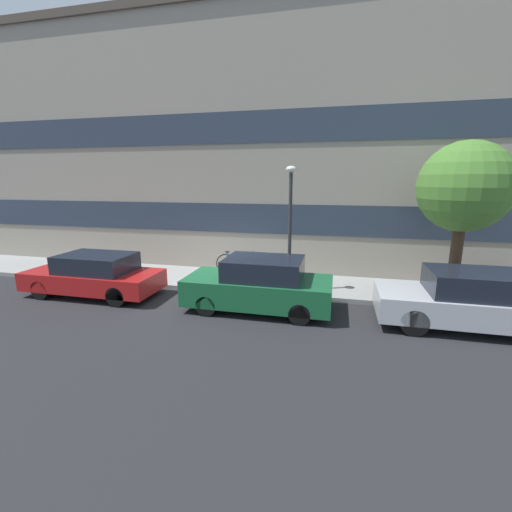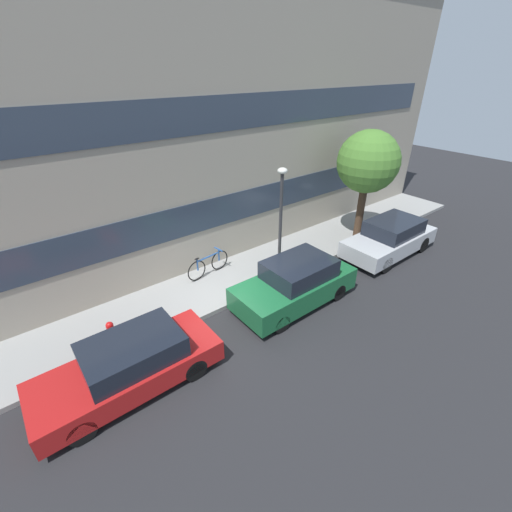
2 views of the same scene
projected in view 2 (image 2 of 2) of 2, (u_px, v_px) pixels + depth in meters
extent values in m
plane|color=#232326|center=(230.00, 307.00, 10.96)|extent=(56.00, 56.00, 0.00)
cube|color=gray|center=(209.00, 288.00, 11.78)|extent=(28.00, 2.51, 0.15)
cube|color=gray|center=(170.00, 133.00, 10.55)|extent=(28.00, 0.90, 9.87)
cube|color=#2D3847|center=(186.00, 221.00, 11.59)|extent=(25.76, 0.04, 1.10)
cube|color=#2D3847|center=(175.00, 118.00, 9.98)|extent=(25.76, 0.04, 1.10)
cube|color=#AD1919|center=(130.00, 370.00, 8.07)|extent=(4.24, 1.67, 0.57)
cube|color=black|center=(132.00, 350.00, 7.89)|extent=(2.20, 1.47, 0.55)
cylinder|color=black|center=(81.00, 431.00, 6.96)|extent=(0.60, 0.18, 0.60)
cylinder|color=black|center=(64.00, 384.00, 7.97)|extent=(0.60, 0.18, 0.60)
cylinder|color=black|center=(195.00, 369.00, 8.37)|extent=(0.60, 0.18, 0.60)
cylinder|color=black|center=(168.00, 336.00, 9.39)|extent=(0.60, 0.18, 0.60)
cube|color=#195B33|center=(294.00, 288.00, 10.93)|extent=(4.05, 1.74, 0.72)
cube|color=black|center=(299.00, 269.00, 10.70)|extent=(2.11, 1.53, 0.57)
cylinder|color=black|center=(281.00, 324.00, 9.86)|extent=(0.56, 0.18, 0.56)
cylinder|color=black|center=(248.00, 298.00, 10.93)|extent=(0.56, 0.18, 0.56)
cylinder|color=black|center=(338.00, 292.00, 11.21)|extent=(0.56, 0.18, 0.56)
cylinder|color=black|center=(304.00, 272.00, 12.28)|extent=(0.56, 0.18, 0.56)
cube|color=#B2B5BA|center=(389.00, 242.00, 13.76)|extent=(4.21, 1.73, 0.63)
cube|color=black|center=(394.00, 227.00, 13.56)|extent=(2.19, 1.52, 0.57)
cylinder|color=black|center=(386.00, 265.00, 12.65)|extent=(0.65, 0.18, 0.65)
cylinder|color=black|center=(352.00, 249.00, 13.70)|extent=(0.65, 0.18, 0.65)
cylinder|color=black|center=(423.00, 244.00, 14.05)|extent=(0.65, 0.18, 0.65)
cylinder|color=black|center=(389.00, 232.00, 15.11)|extent=(0.65, 0.18, 0.65)
cylinder|color=red|center=(114.00, 341.00, 9.40)|extent=(0.28, 0.28, 0.04)
cylinder|color=red|center=(112.00, 334.00, 9.26)|extent=(0.19, 0.19, 0.50)
sphere|color=red|center=(109.00, 325.00, 9.12)|extent=(0.20, 0.20, 0.20)
cylinder|color=red|center=(105.00, 335.00, 9.14)|extent=(0.15, 0.08, 0.08)
cylinder|color=red|center=(118.00, 330.00, 9.33)|extent=(0.15, 0.08, 0.08)
torus|color=black|center=(220.00, 260.00, 12.54)|extent=(0.75, 0.14, 0.76)
torus|color=black|center=(197.00, 271.00, 11.90)|extent=(0.75, 0.14, 0.76)
cylinder|color=#234C8C|center=(208.00, 257.00, 12.05)|extent=(0.99, 0.18, 0.06)
cylinder|color=#234C8C|center=(197.00, 265.00, 11.83)|extent=(0.06, 0.06, 0.43)
cylinder|color=#234C8C|center=(219.00, 255.00, 12.43)|extent=(0.06, 0.06, 0.43)
ellipsoid|color=black|center=(197.00, 259.00, 11.71)|extent=(0.21, 0.10, 0.05)
cylinder|color=#234C8C|center=(218.00, 249.00, 12.31)|extent=(0.11, 0.44, 0.05)
cylinder|color=#473323|center=(361.00, 208.00, 14.52)|extent=(0.32, 0.32, 2.59)
sphere|color=#477A2D|center=(368.00, 162.00, 13.55)|extent=(2.47, 2.47, 2.47)
cylinder|color=#2D2D30|center=(280.00, 227.00, 11.60)|extent=(0.11, 0.11, 3.66)
ellipsoid|color=silver|center=(282.00, 171.00, 10.65)|extent=(0.32, 0.32, 0.20)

